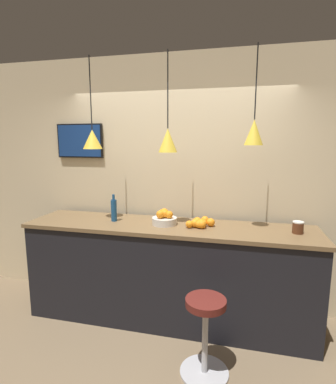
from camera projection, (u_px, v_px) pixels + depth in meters
The scene contains 12 objects.
ground_plane at pixel (149, 363), 2.64m from camera, with size 14.00×14.00×0.00m, color #756047.
back_wall at pixel (177, 183), 3.51m from camera, with size 8.00×0.06×2.90m.
service_counter at pixel (168, 272), 3.23m from camera, with size 3.04×0.69×1.07m.
bar_stool at pixel (205, 327), 2.46m from camera, with size 0.41×0.41×0.68m.
fruit_bowl at pixel (164, 218), 3.15m from camera, with size 0.26×0.26×0.16m.
orange_pile at pixel (200, 223), 3.07m from camera, with size 0.28×0.27×0.09m.
juice_bottle at pixel (114, 210), 3.27m from camera, with size 0.06×0.06×0.30m.
spread_jar at pixel (298, 227), 2.84m from camera, with size 0.10×0.10×0.12m.
pendant_lamp_left at pixel (92, 139), 3.18m from camera, with size 0.21×0.21×0.95m.
pendant_lamp_middle at pixel (168, 140), 2.99m from camera, with size 0.19×0.19×0.98m.
pendant_lamp_right at pixel (254, 132), 2.78m from camera, with size 0.18×0.18×0.90m.
mounted_tv at pixel (80, 141), 3.66m from camera, with size 0.59×0.04×0.41m.
Camera 1 is at (0.72, -2.25, 1.94)m, focal length 28.00 mm.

